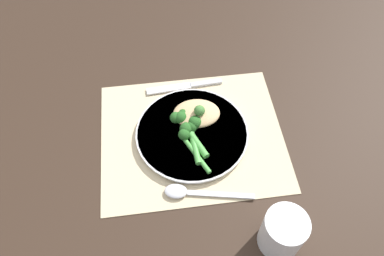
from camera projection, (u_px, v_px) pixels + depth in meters
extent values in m
plane|color=#332319|center=(192.00, 136.00, 0.87)|extent=(3.00, 3.00, 0.00)
cube|color=beige|center=(192.00, 136.00, 0.87)|extent=(0.42, 0.35, 0.00)
cylinder|color=white|center=(192.00, 133.00, 0.86)|extent=(0.25, 0.25, 0.01)
cylinder|color=silver|center=(192.00, 132.00, 0.86)|extent=(0.26, 0.26, 0.01)
ellipsoid|color=tan|center=(197.00, 113.00, 0.87)|extent=(0.11, 0.09, 0.03)
sphere|color=#477F38|center=(199.00, 111.00, 0.85)|extent=(0.03, 0.03, 0.03)
cylinder|color=#51A847|center=(194.00, 138.00, 0.84)|extent=(0.06, 0.11, 0.01)
sphere|color=#286023|center=(181.00, 118.00, 0.86)|extent=(0.03, 0.03, 0.03)
sphere|color=#286023|center=(183.00, 114.00, 0.87)|extent=(0.03, 0.03, 0.03)
sphere|color=#286023|center=(176.00, 118.00, 0.86)|extent=(0.03, 0.03, 0.03)
cylinder|color=#51A847|center=(195.00, 145.00, 0.83)|extent=(0.02, 0.09, 0.01)
sphere|color=#286023|center=(191.00, 127.00, 0.85)|extent=(0.03, 0.03, 0.03)
sphere|color=#286023|center=(195.00, 122.00, 0.85)|extent=(0.03, 0.03, 0.03)
sphere|color=#286023|center=(186.00, 125.00, 0.85)|extent=(0.02, 0.02, 0.02)
cylinder|color=#51A847|center=(197.00, 154.00, 0.82)|extent=(0.06, 0.10, 0.01)
sphere|color=#286023|center=(184.00, 134.00, 0.83)|extent=(0.03, 0.03, 0.03)
sphere|color=#286023|center=(186.00, 130.00, 0.84)|extent=(0.03, 0.03, 0.03)
cube|color=silver|center=(169.00, 89.00, 0.94)|extent=(0.11, 0.03, 0.00)
cube|color=#B3B3B8|center=(206.00, 83.00, 0.95)|extent=(0.08, 0.02, 0.01)
cube|color=silver|center=(221.00, 195.00, 0.78)|extent=(0.14, 0.04, 0.00)
ellipsoid|color=silver|center=(176.00, 191.00, 0.78)|extent=(0.05, 0.04, 0.01)
cylinder|color=white|center=(283.00, 232.00, 0.69)|extent=(0.08, 0.08, 0.10)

